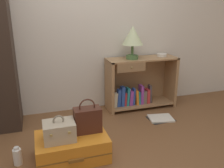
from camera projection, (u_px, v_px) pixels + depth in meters
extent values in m
plane|color=brown|center=(114.00, 167.00, 2.31)|extent=(9.00, 9.00, 0.00)
cube|color=silver|center=(80.00, 17.00, 3.27)|extent=(6.40, 0.10, 2.60)
cube|color=#A37A51|center=(109.00, 86.00, 3.42)|extent=(0.04, 0.35, 0.74)
cube|color=#A37A51|center=(171.00, 80.00, 3.71)|extent=(0.04, 0.35, 0.74)
cube|color=#A37A51|center=(142.00, 59.00, 3.45)|extent=(1.01, 0.35, 0.02)
cube|color=#A37A51|center=(140.00, 103.00, 3.66)|extent=(0.93, 0.35, 0.02)
cube|color=#A37A51|center=(137.00, 80.00, 3.72)|extent=(0.93, 0.01, 0.72)
cube|color=#8F6B47|center=(131.00, 67.00, 3.26)|extent=(0.41, 0.02, 0.12)
sphere|color=#9E844C|center=(132.00, 68.00, 3.25)|extent=(0.02, 0.02, 0.02)
cube|color=beige|center=(115.00, 100.00, 3.48)|extent=(0.06, 0.10, 0.21)
cube|color=#2D51B2|center=(119.00, 98.00, 3.49)|extent=(0.06, 0.09, 0.25)
cube|color=#2D51B2|center=(122.00, 96.00, 3.50)|extent=(0.06, 0.10, 0.29)
cube|color=red|center=(125.00, 99.00, 3.53)|extent=(0.03, 0.10, 0.19)
cube|color=teal|center=(127.00, 96.00, 3.53)|extent=(0.05, 0.11, 0.27)
cube|color=purple|center=(130.00, 98.00, 3.55)|extent=(0.06, 0.12, 0.22)
cube|color=#2D51B2|center=(133.00, 96.00, 3.56)|extent=(0.04, 0.09, 0.25)
cube|color=orange|center=(136.00, 97.00, 3.58)|extent=(0.05, 0.13, 0.22)
cube|color=teal|center=(138.00, 97.00, 3.59)|extent=(0.04, 0.11, 0.19)
cube|color=purple|center=(141.00, 94.00, 3.59)|extent=(0.04, 0.12, 0.28)
cube|color=#726659|center=(144.00, 97.00, 3.62)|extent=(0.05, 0.11, 0.19)
cube|color=red|center=(147.00, 96.00, 3.63)|extent=(0.05, 0.11, 0.21)
cube|color=#4C474C|center=(150.00, 94.00, 3.63)|extent=(0.04, 0.09, 0.27)
cylinder|color=#4C7542|center=(132.00, 57.00, 3.39)|extent=(0.17, 0.17, 0.05)
cylinder|color=#4C7542|center=(132.00, 50.00, 3.36)|extent=(0.04, 0.04, 0.15)
cone|color=beige|center=(133.00, 35.00, 3.29)|extent=(0.29, 0.29, 0.25)
cylinder|color=silver|center=(162.00, 55.00, 3.54)|extent=(0.14, 0.14, 0.04)
cube|color=orange|center=(72.00, 147.00, 2.42)|extent=(0.69, 0.45, 0.24)
cube|color=brown|center=(72.00, 147.00, 2.42)|extent=(0.70, 0.46, 0.01)
cube|color=brown|center=(76.00, 161.00, 2.20)|extent=(0.14, 0.02, 0.03)
cube|color=#B7A88E|center=(59.00, 131.00, 2.29)|extent=(0.29, 0.22, 0.18)
torus|color=gray|center=(58.00, 121.00, 2.25)|extent=(0.11, 0.02, 0.11)
cube|color=tan|center=(51.00, 135.00, 2.15)|extent=(0.02, 0.01, 0.02)
cube|color=tan|center=(69.00, 133.00, 2.20)|extent=(0.02, 0.01, 0.02)
cube|color=#472319|center=(88.00, 120.00, 2.43)|extent=(0.27, 0.15, 0.25)
torus|color=#472319|center=(87.00, 106.00, 2.39)|extent=(0.16, 0.01, 0.16)
cylinder|color=white|center=(17.00, 157.00, 2.32)|extent=(0.08, 0.08, 0.16)
cylinder|color=silver|center=(16.00, 148.00, 2.29)|extent=(0.05, 0.05, 0.02)
cube|color=white|center=(161.00, 118.00, 3.27)|extent=(0.35, 0.29, 0.02)
cube|color=black|center=(161.00, 119.00, 3.27)|extent=(0.34, 0.27, 0.01)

